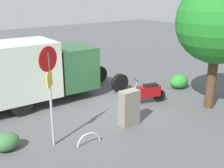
{
  "coord_description": "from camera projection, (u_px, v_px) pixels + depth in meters",
  "views": [
    {
      "loc": [
        6.75,
        8.38,
        4.7
      ],
      "look_at": [
        -0.0,
        -0.26,
        1.07
      ],
      "focal_mm": 44.11,
      "sensor_mm": 36.0,
      "label": 1
    }
  ],
  "objects": [
    {
      "name": "utility_cabinet",
      "position": [
        129.0,
        108.0,
        10.15
      ],
      "size": [
        0.75,
        0.42,
        1.35
      ],
      "primitive_type": "cube",
      "rotation": [
        0.0,
        0.0,
        -0.02
      ],
      "color": "slate",
      "rests_on": "ground"
    },
    {
      "name": "bike_rack_hoop",
      "position": [
        89.0,
        144.0,
        9.0
      ],
      "size": [
        0.85,
        0.16,
        0.85
      ],
      "primitive_type": "torus",
      "rotation": [
        1.57,
        0.0,
        -0.13
      ],
      "color": "#B7B7BC",
      "rests_on": "ground"
    },
    {
      "name": "ground_plane",
      "position": [
        116.0,
        109.0,
        11.7
      ],
      "size": [
        60.0,
        60.0,
        0.0
      ],
      "primitive_type": "plane",
      "color": "#4A4D4E"
    },
    {
      "name": "motorcycle",
      "position": [
        148.0,
        92.0,
        12.19
      ],
      "size": [
        1.75,
        0.78,
        1.2
      ],
      "rotation": [
        0.0,
        0.0,
        -0.31
      ],
      "color": "black",
      "rests_on": "ground"
    },
    {
      "name": "box_truck_near",
      "position": [
        25.0,
        71.0,
        11.68
      ],
      "size": [
        8.1,
        2.54,
        2.8
      ],
      "rotation": [
        0.0,
        0.0,
        3.1
      ],
      "color": "black",
      "rests_on": "ground"
    },
    {
      "name": "stop_sign",
      "position": [
        49.0,
        82.0,
        8.28
      ],
      "size": [
        0.71,
        0.33,
        3.25
      ],
      "color": "#9E9EA3",
      "rests_on": "ground"
    },
    {
      "name": "street_tree",
      "position": [
        218.0,
        22.0,
        10.8
      ],
      "size": [
        3.36,
        3.36,
        5.33
      ],
      "color": "#47301E",
      "rests_on": "ground"
    },
    {
      "name": "shrub_near_sign",
      "position": [
        6.0,
        142.0,
        8.58
      ],
      "size": [
        0.83,
        0.68,
        0.56
      ],
      "primitive_type": "ellipsoid",
      "color": "#376B39",
      "rests_on": "ground"
    },
    {
      "name": "shrub_mid_verge",
      "position": [
        179.0,
        81.0,
        14.23
      ],
      "size": [
        1.03,
        0.84,
        0.7
      ],
      "primitive_type": "ellipsoid",
      "color": "#2A862C",
      "rests_on": "ground"
    }
  ]
}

